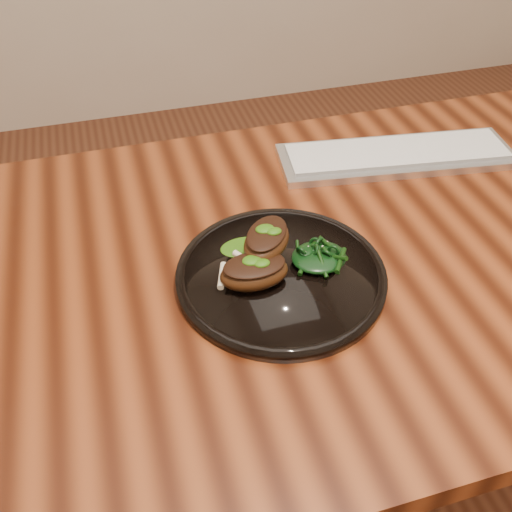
{
  "coord_description": "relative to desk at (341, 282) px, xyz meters",
  "views": [
    {
      "loc": [
        -0.33,
        -0.62,
        1.33
      ],
      "look_at": [
        -0.15,
        -0.02,
        0.78
      ],
      "focal_mm": 40.0,
      "sensor_mm": 36.0,
      "label": 1
    }
  ],
  "objects": [
    {
      "name": "desk",
      "position": [
        0.0,
        0.0,
        0.0
      ],
      "size": [
        1.6,
        0.8,
        0.75
      ],
      "color": "#351206",
      "rests_on": "ground"
    },
    {
      "name": "plate",
      "position": [
        -0.12,
        -0.05,
        0.09
      ],
      "size": [
        0.31,
        0.31,
        0.02
      ],
      "color": "black",
      "rests_on": "desk"
    },
    {
      "name": "lamb_chop_front",
      "position": [
        -0.17,
        -0.06,
        0.12
      ],
      "size": [
        0.1,
        0.07,
        0.04
      ],
      "color": "#3D1E0B",
      "rests_on": "plate"
    },
    {
      "name": "lamb_chop_back",
      "position": [
        -0.14,
        -0.02,
        0.14
      ],
      "size": [
        0.11,
        0.11,
        0.04
      ],
      "color": "#3D1E0B",
      "rests_on": "plate"
    },
    {
      "name": "herb_smear",
      "position": [
        -0.16,
        0.02,
        0.1
      ],
      "size": [
        0.07,
        0.05,
        0.0
      ],
      "primitive_type": "ellipsoid",
      "color": "#1E4F08",
      "rests_on": "plate"
    },
    {
      "name": "greens_heap",
      "position": [
        -0.06,
        -0.04,
        0.11
      ],
      "size": [
        0.08,
        0.08,
        0.03
      ],
      "color": "black",
      "rests_on": "plate"
    },
    {
      "name": "keyboard",
      "position": [
        0.19,
        0.21,
        0.09
      ],
      "size": [
        0.46,
        0.19,
        0.02
      ],
      "color": "silver",
      "rests_on": "desk"
    }
  ]
}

